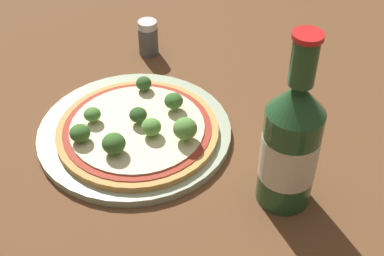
% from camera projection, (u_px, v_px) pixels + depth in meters
% --- Properties ---
extents(ground_plane, '(3.00, 3.00, 0.00)m').
position_uv_depth(ground_plane, '(131.00, 129.00, 0.81)').
color(ground_plane, brown).
extents(plate, '(0.29, 0.29, 0.01)m').
position_uv_depth(plate, '(135.00, 132.00, 0.80)').
color(plate, '#A3B293').
rests_on(plate, ground_plane).
extents(pizza, '(0.24, 0.24, 0.01)m').
position_uv_depth(pizza, '(138.00, 130.00, 0.78)').
color(pizza, tan).
rests_on(pizza, plate).
extents(broccoli_floret_0, '(0.03, 0.03, 0.03)m').
position_uv_depth(broccoli_floret_0, '(114.00, 143.00, 0.72)').
color(broccoli_floret_0, '#89A866').
rests_on(broccoli_floret_0, pizza).
extents(broccoli_floret_1, '(0.02, 0.02, 0.02)m').
position_uv_depth(broccoli_floret_1, '(92.00, 114.00, 0.78)').
color(broccoli_floret_1, '#89A866').
rests_on(broccoli_floret_1, pizza).
extents(broccoli_floret_2, '(0.03, 0.03, 0.03)m').
position_uv_depth(broccoli_floret_2, '(174.00, 101.00, 0.80)').
color(broccoli_floret_2, '#89A866').
rests_on(broccoli_floret_2, pizza).
extents(broccoli_floret_3, '(0.03, 0.03, 0.04)m').
position_uv_depth(broccoli_floret_3, '(185.00, 129.00, 0.74)').
color(broccoli_floret_3, '#89A866').
rests_on(broccoli_floret_3, pizza).
extents(broccoli_floret_4, '(0.03, 0.03, 0.03)m').
position_uv_depth(broccoli_floret_4, '(80.00, 133.00, 0.74)').
color(broccoli_floret_4, '#89A866').
rests_on(broccoli_floret_4, pizza).
extents(broccoli_floret_5, '(0.03, 0.03, 0.03)m').
position_uv_depth(broccoli_floret_5, '(151.00, 127.00, 0.75)').
color(broccoli_floret_5, '#89A866').
rests_on(broccoli_floret_5, pizza).
extents(broccoli_floret_6, '(0.02, 0.02, 0.02)m').
position_uv_depth(broccoli_floret_6, '(144.00, 83.00, 0.84)').
color(broccoli_floret_6, '#89A866').
rests_on(broccoli_floret_6, pizza).
extents(broccoli_floret_7, '(0.03, 0.03, 0.03)m').
position_uv_depth(broccoli_floret_7, '(138.00, 115.00, 0.77)').
color(broccoli_floret_7, '#89A866').
rests_on(broccoli_floret_7, pizza).
extents(beer_bottle, '(0.07, 0.07, 0.25)m').
position_uv_depth(beer_bottle, '(291.00, 144.00, 0.65)').
color(beer_bottle, '#234C28').
rests_on(beer_bottle, ground_plane).
extents(pepper_shaker, '(0.04, 0.04, 0.07)m').
position_uv_depth(pepper_shaker, '(148.00, 38.00, 0.95)').
color(pepper_shaker, '#4C4C51').
rests_on(pepper_shaker, ground_plane).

